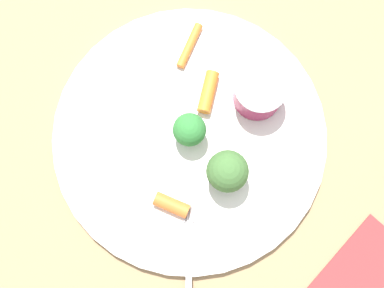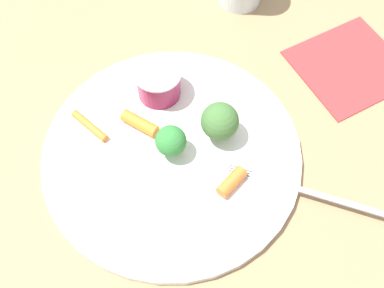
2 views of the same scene
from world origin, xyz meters
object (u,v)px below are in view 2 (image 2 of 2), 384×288
Objects in this scene: carrot_stick_1 at (90,126)px; broccoli_floret_1 at (220,121)px; plate at (172,154)px; carrot_stick_2 at (140,123)px; carrot_stick_0 at (232,182)px; fork at (303,190)px; napkin at (350,65)px; broccoli_floret_0 at (173,141)px; sauce_cup at (159,83)px.

broccoli_floret_1 is at bearing -43.82° from carrot_stick_1.
plate is 6.48× the size of carrot_stick_2.
carrot_stick_0 is 0.24× the size of fork.
carrot_stick_0 is 0.26m from napkin.
carrot_stick_1 is 0.40× the size of napkin.
broccoli_floret_0 is 0.28m from napkin.
broccoli_floret_1 is at bearing 101.60° from fork.
fork is at bearing -79.46° from sauce_cup.
sauce_cup is 1.02× the size of carrot_stick_1.
sauce_cup reaches higher than carrot_stick_0.
carrot_stick_1 is 0.27m from fork.
carrot_stick_1 is (-0.08, 0.17, -0.00)m from carrot_stick_0.
plate is 0.28m from napkin.
carrot_stick_0 is at bearing 134.39° from fork.
fork is at bearing -155.04° from napkin.
plate is at bearing -118.90° from sauce_cup.
carrot_stick_2 is (0.05, -0.04, 0.00)m from carrot_stick_1.
napkin is (0.29, -0.10, -0.02)m from carrot_stick_2.
carrot_stick_2 reaches higher than plate.
plate is 2.23× the size of napkin.
fork is 0.22m from napkin.
sauce_cup is 0.10m from broccoli_floret_1.
fork is (0.04, -0.22, -0.02)m from sauce_cup.
carrot_stick_0 is at bearing -96.53° from sauce_cup.
broccoli_floret_0 is at bearing 170.33° from napkin.
broccoli_floret_0 reaches higher than sauce_cup.
carrot_stick_0 is 0.14m from carrot_stick_2.
broccoli_floret_0 is (-0.04, -0.08, 0.00)m from sauce_cup.
carrot_stick_2 is at bearing 99.90° from broccoli_floret_0.
carrot_stick_2 reaches higher than napkin.
carrot_stick_0 is 0.08m from fork.
carrot_stick_0 reaches higher than carrot_stick_1.
sauce_cup is 0.22m from fork.
broccoli_floret_1 reaches higher than napkin.
napkin is at bearing 6.82° from carrot_stick_0.
fork is at bearing -45.61° from carrot_stick_0.
plate is 0.03m from broccoli_floret_0.
broccoli_floret_1 reaches higher than carrot_stick_0.
broccoli_floret_0 is (0.00, -0.00, 0.03)m from plate.
napkin is at bearing 24.96° from fork.
carrot_stick_1 is (-0.12, 0.11, -0.03)m from broccoli_floret_1.
fork is at bearing -59.16° from broccoli_floret_0.
carrot_stick_1 is at bearing 121.90° from broccoli_floret_0.
fork is at bearing -58.88° from plate.
fork is (0.14, -0.23, -0.00)m from carrot_stick_1.
broccoli_floret_1 is 0.96× the size of carrot_stick_1.
fork reaches higher than napkin.
sauce_cup is 0.09m from broccoli_floret_0.
plate is at bearing -82.07° from carrot_stick_2.
broccoli_floret_0 is 0.92× the size of carrot_stick_2.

